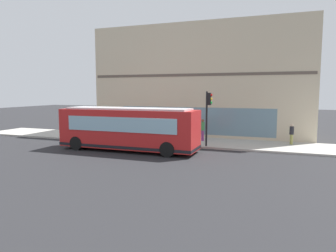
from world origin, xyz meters
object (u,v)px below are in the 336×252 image
Objects in this scene: city_bus_nearside at (128,129)px; newspaper_vending_box at (130,130)px; pedestrian_near_hydrant at (203,128)px; pedestrian_near_building_entrance at (292,133)px; traffic_light_near_corner at (208,108)px; pedestrian_walking_along_curb at (119,125)px; fire_hydrant at (164,137)px; pedestrian_by_light_pole at (160,129)px.

city_bus_nearside reaches higher than newspaper_vending_box.
pedestrian_near_hydrant is 1.13× the size of pedestrian_near_building_entrance.
traffic_light_near_corner is at bearing 116.54° from pedestrian_near_building_entrance.
traffic_light_near_corner is 2.27× the size of pedestrian_walking_along_curb.
city_bus_nearside is 6.07m from traffic_light_near_corner.
fire_hydrant is 0.48× the size of pedestrian_by_light_pole.
city_bus_nearside is at bearing -154.08° from newspaper_vending_box.
newspaper_vending_box is (1.34, 3.49, -0.43)m from pedestrian_by_light_pole.
pedestrian_near_building_entrance is at bearing -63.46° from traffic_light_near_corner.
pedestrian_near_building_entrance is at bearing -61.95° from city_bus_nearside.
pedestrian_near_hydrant is (0.30, -3.71, 0.16)m from pedestrian_by_light_pole.
pedestrian_by_light_pole is (2.01, 4.69, -1.95)m from traffic_light_near_corner.
traffic_light_near_corner is at bearing -103.01° from fire_hydrant.
pedestrian_by_light_pole is 0.86× the size of pedestrian_near_hydrant.
newspaper_vending_box is (1.19, -0.57, -0.58)m from pedestrian_walking_along_curb.
pedestrian_near_building_entrance is (0.92, -10.56, 0.03)m from pedestrian_by_light_pole.
traffic_light_near_corner is 9.15m from newspaper_vending_box.
traffic_light_near_corner is 2.54× the size of pedestrian_near_building_entrance.
traffic_light_near_corner is 6.84m from pedestrian_near_building_entrance.
city_bus_nearside is 5.58× the size of pedestrian_near_hydrant.
pedestrian_near_hydrant is (1.43, -2.83, 0.68)m from fire_hydrant.
traffic_light_near_corner is 2.26× the size of pedestrian_near_hydrant.
traffic_light_near_corner is 2.62× the size of pedestrian_by_light_pole.
traffic_light_near_corner is 4.52× the size of newspaper_vending_box.
pedestrian_near_hydrant is at bearing 22.95° from traffic_light_near_corner.
pedestrian_near_building_entrance is (2.05, -9.69, 0.55)m from fire_hydrant.
city_bus_nearside is 5.61× the size of pedestrian_walking_along_curb.
traffic_light_near_corner is at bearing -60.27° from city_bus_nearside.
traffic_light_near_corner is at bearing -157.05° from pedestrian_near_hydrant.
pedestrian_near_building_entrance is at bearing -86.96° from pedestrian_walking_along_curb.
city_bus_nearside is 6.47× the size of pedestrian_by_light_pole.
pedestrian_near_hydrant is at bearing -63.18° from fire_hydrant.
city_bus_nearside is 4.98m from pedestrian_by_light_pole.
pedestrian_near_hydrant reaches higher than fire_hydrant.
pedestrian_walking_along_curb is (5.08, 3.62, -0.37)m from city_bus_nearside.
fire_hydrant is at bearing -104.52° from pedestrian_walking_along_curb.
pedestrian_walking_along_curb reaches higher than newspaper_vending_box.
pedestrian_near_building_entrance reaches higher than newspaper_vending_box.
pedestrian_walking_along_curb is at bearing 154.44° from newspaper_vending_box.
pedestrian_by_light_pole reaches higher than newspaper_vending_box.
pedestrian_walking_along_curb is 1.44m from newspaper_vending_box.
fire_hydrant is (3.81, -1.31, -1.04)m from city_bus_nearside.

